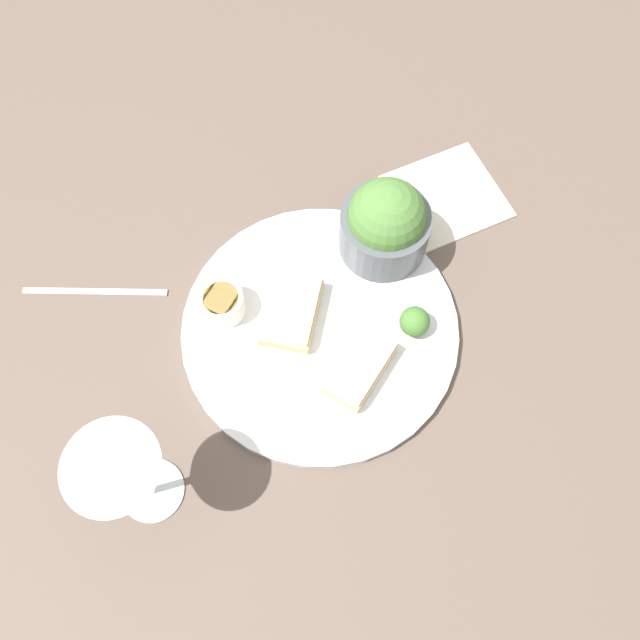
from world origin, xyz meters
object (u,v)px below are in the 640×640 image
Objects in this scene: salad_bowl at (385,224)px; fork at (95,291)px; wine_glass at (125,475)px; cheese_toast_near at (291,311)px; cheese_toast_far at (360,365)px; napkin at (447,195)px; sauce_ramekin at (222,303)px.

salad_bowl reaches higher than fork.
wine_glass reaches higher than fork.
cheese_toast_near is 0.10m from cheese_toast_far.
wine_glass reaches higher than cheese_toast_near.
salad_bowl is 0.13m from napkin.
cheese_toast_near is 0.25m from fork.
fork is (0.31, -0.18, -0.06)m from salad_bowl.
cheese_toast_far is (0.13, 0.11, -0.04)m from salad_bowl.
cheese_toast_far is 0.34m from fork.
napkin is at bearing 172.12° from sauce_ramekin.
fork is (0.43, -0.17, 0.00)m from napkin.
napkin is (-0.27, -0.01, -0.02)m from cheese_toast_near.
sauce_ramekin is 0.08m from cheese_toast_near.
wine_glass is 0.28m from fork.
sauce_ramekin is (0.21, -0.05, -0.03)m from salad_bowl.
sauce_ramekin is 0.17m from fork.
cheese_toast_near is 1.06× the size of cheese_toast_far.
salad_bowl is at bearing -140.01° from cheese_toast_far.
fork is at bearing -47.60° from cheese_toast_near.
cheese_toast_near is (0.15, 0.01, -0.04)m from salad_bowl.
salad_bowl is 2.11× the size of sauce_ramekin.
sauce_ramekin reaches higher than fork.
sauce_ramekin reaches higher than cheese_toast_near.
cheese_toast_far is (-0.02, 0.10, 0.00)m from cheese_toast_near.
wine_glass is (0.24, 0.06, 0.08)m from cheese_toast_near.
sauce_ramekin is 0.51× the size of cheese_toast_far.
sauce_ramekin is at bearing -7.88° from napkin.
salad_bowl is 0.17m from cheese_toast_far.
wine_glass reaches higher than cheese_toast_far.
salad_bowl is at bearing 165.97° from sauce_ramekin.
salad_bowl is at bearing 2.94° from napkin.
cheese_toast_near is 0.26m from wine_glass.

